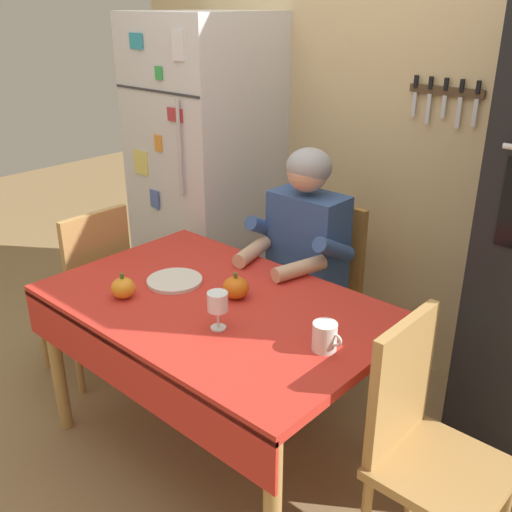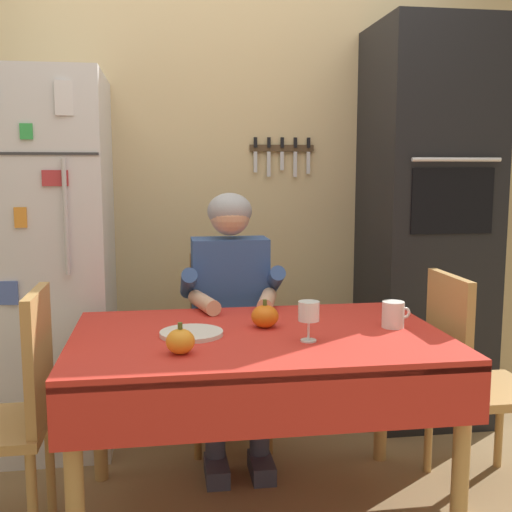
# 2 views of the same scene
# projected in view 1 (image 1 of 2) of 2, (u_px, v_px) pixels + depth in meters

# --- Properties ---
(ground_plane) EXTENTS (10.00, 10.00, 0.00)m
(ground_plane) POSITION_uv_depth(u_px,v_px,m) (204.00, 458.00, 2.58)
(ground_plane) COLOR #93754C
(ground_plane) RESTS_ON ground
(back_wall_assembly) EXTENTS (3.70, 0.13, 2.60)m
(back_wall_assembly) POSITION_uv_depth(u_px,v_px,m) (398.00, 119.00, 2.95)
(back_wall_assembly) COLOR #D1B784
(back_wall_assembly) RESTS_ON ground
(refrigerator) EXTENTS (0.68, 0.71, 1.80)m
(refrigerator) POSITION_uv_depth(u_px,v_px,m) (207.00, 176.00, 3.46)
(refrigerator) COLOR silver
(refrigerator) RESTS_ON ground
(dining_table) EXTENTS (1.40, 0.90, 0.74)m
(dining_table) POSITION_uv_depth(u_px,v_px,m) (212.00, 321.00, 2.37)
(dining_table) COLOR tan
(dining_table) RESTS_ON ground
(chair_behind_person) EXTENTS (0.40, 0.40, 0.93)m
(chair_behind_person) POSITION_uv_depth(u_px,v_px,m) (320.00, 286.00, 2.99)
(chair_behind_person) COLOR #9E6B33
(chair_behind_person) RESTS_ON ground
(seated_person) EXTENTS (0.47, 0.55, 1.25)m
(seated_person) POSITION_uv_depth(u_px,v_px,m) (298.00, 256.00, 2.78)
(seated_person) COLOR #38384C
(seated_person) RESTS_ON ground
(chair_right_side) EXTENTS (0.40, 0.40, 0.93)m
(chair_right_side) POSITION_uv_depth(u_px,v_px,m) (423.00, 441.00, 1.94)
(chair_right_side) COLOR tan
(chair_right_side) RESTS_ON ground
(chair_left_side) EXTENTS (0.40, 0.40, 0.93)m
(chair_left_side) POSITION_uv_depth(u_px,v_px,m) (90.00, 287.00, 2.99)
(chair_left_side) COLOR tan
(chair_left_side) RESTS_ON ground
(coffee_mug) EXTENTS (0.11, 0.09, 0.10)m
(coffee_mug) POSITION_uv_depth(u_px,v_px,m) (325.00, 337.00, 2.01)
(coffee_mug) COLOR white
(coffee_mug) RESTS_ON dining_table
(wine_glass) EXTENTS (0.08, 0.08, 0.15)m
(wine_glass) POSITION_uv_depth(u_px,v_px,m) (218.00, 303.00, 2.12)
(wine_glass) COLOR white
(wine_glass) RESTS_ON dining_table
(pumpkin_large) EXTENTS (0.10, 0.10, 0.11)m
(pumpkin_large) POSITION_uv_depth(u_px,v_px,m) (123.00, 288.00, 2.37)
(pumpkin_large) COLOR orange
(pumpkin_large) RESTS_ON dining_table
(pumpkin_medium) EXTENTS (0.11, 0.11, 0.11)m
(pumpkin_medium) POSITION_uv_depth(u_px,v_px,m) (236.00, 288.00, 2.37)
(pumpkin_medium) COLOR orange
(pumpkin_medium) RESTS_ON dining_table
(serving_tray) EXTENTS (0.24, 0.24, 0.02)m
(serving_tray) POSITION_uv_depth(u_px,v_px,m) (175.00, 281.00, 2.51)
(serving_tray) COLOR silver
(serving_tray) RESTS_ON dining_table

